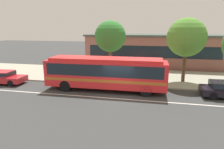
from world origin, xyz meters
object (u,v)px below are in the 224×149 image
street_tree_near_stop (110,37)px  street_tree_mid_block (186,38)px  bus_stop_sign (146,68)px  pedestrian_standing_by_tree (163,72)px  sedan_behind_bus (1,77)px  pedestrian_walking_along_curb (94,73)px  pedestrian_waiting_near_sign (86,70)px  transit_bus (106,72)px

street_tree_near_stop → street_tree_mid_block: bearing=-4.4°
bus_stop_sign → pedestrian_standing_by_tree: bearing=38.8°
sedan_behind_bus → pedestrian_walking_along_curb: (9.09, 1.98, 0.39)m
sedan_behind_bus → street_tree_near_stop: 11.89m
pedestrian_waiting_near_sign → pedestrian_walking_along_curb: 1.22m
transit_bus → sedan_behind_bus: bearing=-179.3°
pedestrian_standing_by_tree → street_tree_near_stop: (-5.72, 1.21, 3.41)m
pedestrian_standing_by_tree → street_tree_mid_block: 4.04m
sedan_behind_bus → pedestrian_standing_by_tree: pedestrian_standing_by_tree is taller
street_tree_near_stop → sedan_behind_bus: bearing=-155.1°
pedestrian_standing_by_tree → street_tree_mid_block: street_tree_mid_block is taller
transit_bus → pedestrian_standing_by_tree: bearing=33.6°
pedestrian_walking_along_curb → pedestrian_standing_by_tree: pedestrian_standing_by_tree is taller
pedestrian_walking_along_curb → pedestrian_waiting_near_sign: bearing=146.6°
pedestrian_walking_along_curb → pedestrian_standing_by_tree: (6.85, 1.56, 0.03)m
pedestrian_walking_along_curb → street_tree_near_stop: street_tree_near_stop is taller
bus_stop_sign → sedan_behind_bus: bearing=-171.2°
pedestrian_standing_by_tree → street_tree_near_stop: 6.77m
transit_bus → bus_stop_sign: 4.05m
transit_bus → pedestrian_waiting_near_sign: (-2.73, 2.52, -0.53)m
sedan_behind_bus → bus_stop_sign: size_ratio=1.81×
pedestrian_standing_by_tree → bus_stop_sign: bus_stop_sign is taller
pedestrian_walking_along_curb → transit_bus: bearing=-47.1°
transit_bus → street_tree_near_stop: bearing=97.3°
pedestrian_standing_by_tree → transit_bus: bearing=-146.4°
pedestrian_standing_by_tree → street_tree_near_stop: bearing=168.1°
transit_bus → pedestrian_walking_along_curb: transit_bus is taller
pedestrian_standing_by_tree → street_tree_near_stop: size_ratio=0.28×
transit_bus → street_tree_mid_block: size_ratio=1.68×
transit_bus → street_tree_mid_block: bearing=29.3°
transit_bus → pedestrian_standing_by_tree: size_ratio=6.15×
pedestrian_waiting_near_sign → bus_stop_sign: size_ratio=0.70×
bus_stop_sign → street_tree_near_stop: (-4.07, 2.54, 2.79)m
pedestrian_waiting_near_sign → street_tree_mid_block: (9.91, 1.51, 3.39)m
sedan_behind_bus → street_tree_near_stop: (10.21, 4.75, 3.83)m
transit_bus → pedestrian_waiting_near_sign: transit_bus is taller
pedestrian_waiting_near_sign → pedestrian_standing_by_tree: pedestrian_waiting_near_sign is taller
street_tree_near_stop → street_tree_mid_block: (7.76, -0.59, 0.02)m
pedestrian_standing_by_tree → street_tree_near_stop: street_tree_near_stop is taller
pedestrian_waiting_near_sign → sedan_behind_bus: bearing=-161.8°
transit_bus → street_tree_near_stop: size_ratio=1.73×
transit_bus → street_tree_near_stop: street_tree_near_stop is taller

